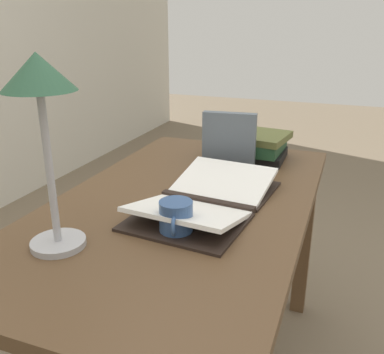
{
  "coord_description": "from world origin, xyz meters",
  "views": [
    {
      "loc": [
        -1.1,
        -0.45,
        1.25
      ],
      "look_at": [
        -0.01,
        -0.03,
        0.82
      ],
      "focal_mm": 40.0,
      "sensor_mm": 36.0,
      "label": 1
    }
  ],
  "objects_px": {
    "book_standing_upright": "(229,142)",
    "open_book": "(207,199)",
    "reading_lamp": "(41,98)",
    "book_stack_tall": "(248,145)",
    "coffee_mug": "(176,218)"
  },
  "relations": [
    {
      "from": "book_standing_upright",
      "to": "open_book",
      "type": "bearing_deg",
      "value": 179.42
    },
    {
      "from": "reading_lamp",
      "to": "book_stack_tall",
      "type": "bearing_deg",
      "value": -17.0
    },
    {
      "from": "book_standing_upright",
      "to": "coffee_mug",
      "type": "relative_size",
      "value": 1.85
    },
    {
      "from": "book_standing_upright",
      "to": "reading_lamp",
      "type": "relative_size",
      "value": 0.46
    },
    {
      "from": "book_stack_tall",
      "to": "book_standing_upright",
      "type": "relative_size",
      "value": 1.51
    },
    {
      "from": "book_standing_upright",
      "to": "coffee_mug",
      "type": "distance_m",
      "value": 0.53
    },
    {
      "from": "book_stack_tall",
      "to": "book_standing_upright",
      "type": "distance_m",
      "value": 0.17
    },
    {
      "from": "reading_lamp",
      "to": "coffee_mug",
      "type": "relative_size",
      "value": 3.99
    },
    {
      "from": "reading_lamp",
      "to": "book_standing_upright",
      "type": "bearing_deg",
      "value": -18.16
    },
    {
      "from": "open_book",
      "to": "book_standing_upright",
      "type": "bearing_deg",
      "value": 10.75
    },
    {
      "from": "open_book",
      "to": "book_stack_tall",
      "type": "xyz_separation_m",
      "value": [
        0.49,
        -0.0,
        0.03
      ]
    },
    {
      "from": "coffee_mug",
      "to": "book_standing_upright",
      "type": "bearing_deg",
      "value": 1.63
    },
    {
      "from": "open_book",
      "to": "book_standing_upright",
      "type": "height_order",
      "value": "book_standing_upright"
    },
    {
      "from": "book_stack_tall",
      "to": "reading_lamp",
      "type": "distance_m",
      "value": 0.93
    },
    {
      "from": "coffee_mug",
      "to": "reading_lamp",
      "type": "bearing_deg",
      "value": 123.74
    }
  ]
}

